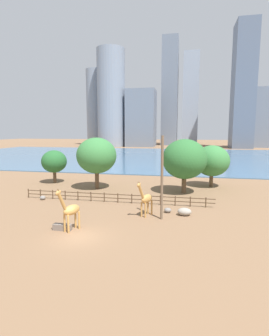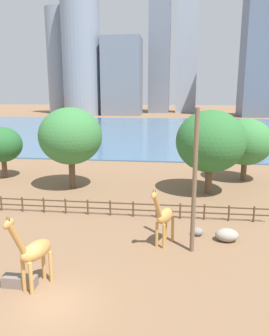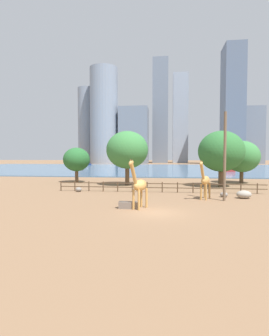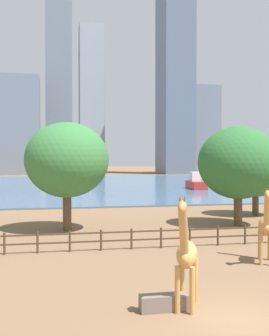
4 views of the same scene
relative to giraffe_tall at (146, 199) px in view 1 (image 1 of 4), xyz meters
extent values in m
plane|color=brown|center=(-4.98, 72.82, -2.00)|extent=(400.00, 400.00, 0.00)
cube|color=#476B8C|center=(-4.98, 69.82, -1.90)|extent=(180.00, 86.00, 0.20)
cylinder|color=#C18C47|center=(0.03, -0.56, -1.15)|extent=(0.26, 0.26, 1.69)
cylinder|color=#C18C47|center=(-0.44, -0.33, -1.15)|extent=(0.26, 0.26, 1.69)
cylinder|color=#C18C47|center=(0.58, 0.63, -1.15)|extent=(0.26, 0.26, 1.69)
cylinder|color=#C18C47|center=(0.11, 0.85, -1.15)|extent=(0.26, 0.26, 1.69)
ellipsoid|color=#C18C47|center=(0.07, 0.15, -0.01)|extent=(1.47, 2.01, 0.98)
cylinder|color=#C18C47|center=(-0.41, -0.87, 1.02)|extent=(0.75, 1.14, 1.81)
ellipsoid|color=#C18C47|center=(-0.58, -1.26, 1.85)|extent=(0.58, 0.78, 0.62)
cone|color=brown|center=(-0.52, -1.29, 2.14)|extent=(0.12, 0.12, 0.18)
cone|color=brown|center=(-0.65, -1.23, 2.14)|extent=(0.12, 0.12, 0.18)
cylinder|color=#C18C47|center=(-6.39, -6.42, -1.13)|extent=(0.27, 0.27, 1.74)
cylinder|color=#C18C47|center=(-6.88, -6.20, -1.13)|extent=(0.27, 0.27, 1.74)
cylinder|color=#C18C47|center=(-5.83, -5.20, -1.13)|extent=(0.27, 0.27, 1.74)
cylinder|color=#C18C47|center=(-6.32, -4.97, -1.13)|extent=(0.27, 0.27, 1.74)
ellipsoid|color=#C18C47|center=(-6.35, -5.70, 0.05)|extent=(1.50, 2.07, 1.01)
cylinder|color=#C18C47|center=(-6.81, -6.69, 1.13)|extent=(0.71, 1.07, 1.90)
ellipsoid|color=#C18C47|center=(-6.97, -7.03, 2.02)|extent=(0.59, 0.79, 0.61)
cone|color=brown|center=(-6.89, -7.06, 2.32)|extent=(0.12, 0.12, 0.18)
cone|color=brown|center=(-7.04, -7.00, 2.32)|extent=(0.12, 0.12, 0.18)
cylinder|color=brown|center=(1.84, -0.70, 2.56)|extent=(0.28, 0.28, 9.11)
ellipsoid|color=gray|center=(4.30, 1.09, -1.56)|extent=(1.57, 1.17, 0.88)
ellipsoid|color=gray|center=(-15.32, 4.15, -1.71)|extent=(0.78, 0.77, 0.58)
ellipsoid|color=gray|center=(2.34, 1.77, -1.72)|extent=(0.85, 0.76, 0.57)
cube|color=#72665B|center=(-7.31, -5.85, -1.70)|extent=(1.80, 0.60, 0.60)
cylinder|color=#4C3826|center=(-17.98, 4.82, -1.35)|extent=(0.14, 0.14, 1.30)
cylinder|color=#4C3826|center=(-16.06, 4.82, -1.35)|extent=(0.14, 0.14, 1.30)
cylinder|color=#4C3826|center=(-14.15, 4.82, -1.35)|extent=(0.14, 0.14, 1.30)
cylinder|color=#4C3826|center=(-12.24, 4.82, -1.35)|extent=(0.14, 0.14, 1.30)
cylinder|color=#4C3826|center=(-10.32, 4.82, -1.35)|extent=(0.14, 0.14, 1.30)
cylinder|color=#4C3826|center=(-8.41, 4.82, -1.35)|extent=(0.14, 0.14, 1.30)
cylinder|color=#4C3826|center=(-6.49, 4.82, -1.35)|extent=(0.14, 0.14, 1.30)
cylinder|color=#4C3826|center=(-4.58, 4.82, -1.35)|extent=(0.14, 0.14, 1.30)
cylinder|color=#4C3826|center=(-2.67, 4.82, -1.35)|extent=(0.14, 0.14, 1.30)
cylinder|color=#4C3826|center=(-0.75, 4.82, -1.35)|extent=(0.14, 0.14, 1.30)
cylinder|color=#4C3826|center=(1.16, 4.82, -1.35)|extent=(0.14, 0.14, 1.30)
cylinder|color=#4C3826|center=(3.08, 4.82, -1.35)|extent=(0.14, 0.14, 1.30)
cylinder|color=#4C3826|center=(4.99, 4.82, -1.35)|extent=(0.14, 0.14, 1.30)
cylinder|color=#4C3826|center=(6.90, 4.82, -1.35)|extent=(0.14, 0.14, 1.30)
cube|color=#4C3826|center=(-4.98, 4.82, -0.89)|extent=(26.10, 0.08, 0.10)
cube|color=#4C3826|center=(-4.98, 4.82, -1.41)|extent=(26.10, 0.08, 0.10)
cylinder|color=brown|center=(8.62, 17.87, -0.91)|extent=(0.63, 0.63, 2.17)
ellipsoid|color=#387A3D|center=(8.62, 17.87, 2.53)|extent=(5.90, 5.90, 5.31)
cylinder|color=brown|center=(-19.62, 15.66, -0.91)|extent=(0.60, 0.60, 2.18)
ellipsoid|color=#26602D|center=(-19.62, 15.66, 2.02)|extent=(4.59, 4.59, 4.13)
cylinder|color=brown|center=(-10.20, 12.42, -0.52)|extent=(0.67, 0.67, 2.96)
ellipsoid|color=#387A3D|center=(-10.20, 12.42, 3.58)|extent=(6.57, 6.57, 5.91)
cylinder|color=brown|center=(4.05, 12.11, -0.69)|extent=(0.71, 0.71, 2.62)
ellipsoid|color=#2D6B33|center=(4.05, 12.11, 3.33)|extent=(6.78, 6.78, 6.10)
cube|color=navy|center=(-42.94, 96.72, -1.36)|extent=(4.64, 3.26, 0.88)
cube|color=silver|center=(-43.43, 96.95, -0.40)|extent=(1.87, 1.61, 1.05)
cylinder|color=silver|center=(-42.74, 96.63, 0.61)|extent=(0.16, 0.16, 3.07)
cube|color=#B22D28|center=(14.31, 51.42, -1.11)|extent=(3.13, 7.11, 1.38)
cube|color=silver|center=(14.39, 52.28, 0.41)|extent=(1.89, 2.63, 1.66)
cube|color=slate|center=(-24.14, 133.65, 15.24)|extent=(17.53, 14.65, 34.48)
cube|color=slate|center=(46.60, 137.65, 15.16)|extent=(14.13, 8.87, 34.32)
cube|color=slate|center=(-8.34, 157.59, 33.60)|extent=(10.52, 15.69, 71.20)
cylinder|color=gray|center=(-42.62, 131.50, 27.39)|extent=(17.22, 17.22, 58.78)
cube|color=slate|center=(33.70, 129.58, 31.80)|extent=(11.13, 15.65, 67.59)
cube|color=#939EAD|center=(5.59, 159.79, 29.12)|extent=(10.38, 9.07, 62.23)
cylinder|color=gray|center=(-56.53, 143.35, 22.96)|extent=(13.09, 13.09, 49.92)
camera|label=1|loc=(4.43, -28.40, 7.57)|focal=28.00mm
camera|label=2|loc=(0.56, -20.38, 7.91)|focal=35.00mm
camera|label=3|loc=(-4.09, -28.35, 2.58)|focal=28.00mm
camera|label=4|loc=(-11.40, -20.93, 3.69)|focal=45.00mm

